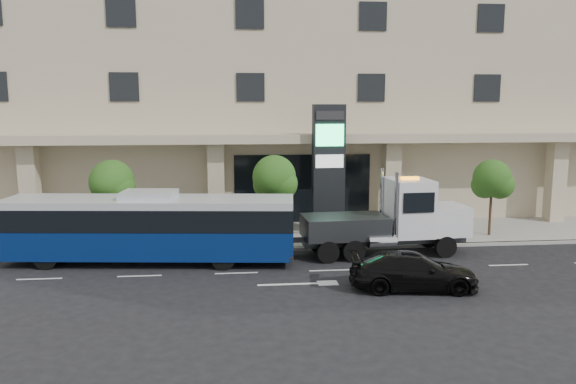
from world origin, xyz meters
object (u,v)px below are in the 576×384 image
Objects in this scene: city_bus at (150,226)px; signage_pylon at (328,168)px; black_sedan at (413,271)px; tow_truck at (393,220)px.

signage_pylon is (8.85, 4.58, 2.00)m from city_bus.
black_sedan is at bearing -18.07° from city_bus.
signage_pylon reaches higher than tow_truck.
signage_pylon is (-2.34, 4.31, 1.99)m from tow_truck.
tow_truck reaches higher than city_bus.
tow_truck is at bearing -64.24° from signage_pylon.
signage_pylon is (-1.70, 9.36, 2.94)m from black_sedan.
tow_truck is 5.18m from black_sedan.
city_bus is 1.89× the size of signage_pylon.
city_bus is 10.16m from signage_pylon.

